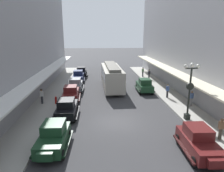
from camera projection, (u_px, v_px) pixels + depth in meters
ground_plane at (117, 122)px, 18.23m from camera, size 200.00×200.00×0.00m
sidewalk_left at (32, 124)px, 17.68m from camera, size 3.00×60.00×0.15m
sidewalk_right at (197, 118)px, 18.75m from camera, size 3.00×60.00×0.15m
parked_car_0 at (78, 76)px, 33.50m from camera, size 2.17×4.27×1.84m
parked_car_1 at (54, 136)px, 13.76m from camera, size 2.24×4.30×1.84m
parked_car_2 at (71, 93)px, 23.89m from camera, size 2.26×4.30×1.84m
parked_car_3 at (144, 85)px, 27.54m from camera, size 2.18×4.27×1.84m
parked_car_4 at (199, 141)px, 13.15m from camera, size 2.28×4.31×1.84m
parked_car_5 at (67, 108)px, 19.04m from camera, size 2.16×4.27×1.84m
parked_car_6 at (76, 85)px, 27.78m from camera, size 2.15×4.26×1.84m
parked_car_7 at (81, 72)px, 37.38m from camera, size 2.15×4.26×1.84m
streetcar at (112, 76)px, 28.97m from camera, size 2.77×9.67×3.46m
lamp_post_with_clock at (190, 89)px, 17.74m from camera, size 1.42×0.44×5.16m
fire_hydrant at (56, 100)px, 22.49m from camera, size 0.24×0.24×0.82m
pedestrian_0 at (42, 96)px, 22.38m from camera, size 0.36×0.28×1.67m
pedestrian_1 at (143, 72)px, 36.65m from camera, size 0.36×0.28×1.67m
pedestrian_2 at (191, 98)px, 21.70m from camera, size 0.36×0.24×1.64m
pedestrian_3 at (167, 91)px, 24.54m from camera, size 0.36×0.28×1.67m
pedestrian_4 at (149, 74)px, 34.64m from camera, size 0.36×0.28×1.67m
pedestrian_5 at (221, 129)px, 14.70m from camera, size 0.36×0.24×1.64m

